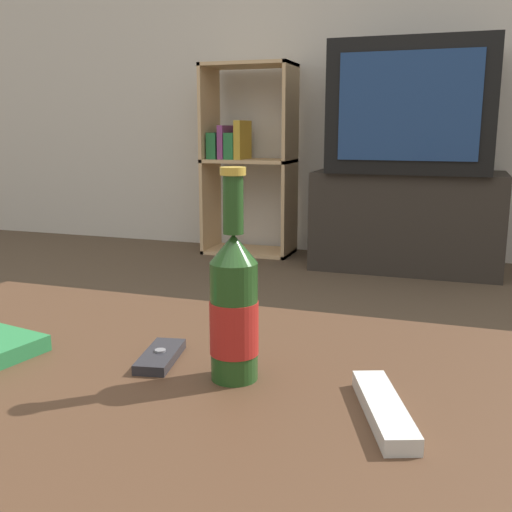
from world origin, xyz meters
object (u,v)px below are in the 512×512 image
object	(u,v)px
bookshelf	(245,157)
beer_bottle	(234,307)
television	(413,108)
remote_control	(384,409)
cell_phone	(160,356)
tv_stand	(407,220)

from	to	relation	value
bookshelf	beer_bottle	world-z (taller)	bookshelf
bookshelf	television	bearing A→B (deg)	-6.46
bookshelf	beer_bottle	bearing A→B (deg)	-70.40
remote_control	cell_phone	bearing A→B (deg)	147.59
cell_phone	remote_control	size ratio (longest dim) A/B	0.67
tv_stand	beer_bottle	bearing A→B (deg)	-90.12
cell_phone	remote_control	distance (m)	0.33
cell_phone	beer_bottle	bearing A→B (deg)	-20.83
television	cell_phone	distance (m)	2.63
tv_stand	bookshelf	xyz separation A→B (m)	(-0.98, 0.11, 0.32)
tv_stand	television	size ratio (longest dim) A/B	1.21
cell_phone	tv_stand	bearing A→B (deg)	76.56
remote_control	television	bearing A→B (deg)	73.93
tv_stand	bookshelf	distance (m)	1.03
bookshelf	remote_control	distance (m)	3.01
cell_phone	remote_control	xyz separation A→B (m)	(0.32, -0.07, 0.00)
tv_stand	bookshelf	size ratio (longest dim) A/B	0.88
tv_stand	television	world-z (taller)	television
television	bookshelf	xyz separation A→B (m)	(-0.98, 0.11, -0.27)
cell_phone	remote_control	bearing A→B (deg)	-22.79
television	beer_bottle	bearing A→B (deg)	-90.12
beer_bottle	remote_control	size ratio (longest dim) A/B	1.56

